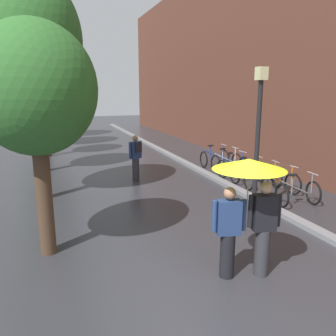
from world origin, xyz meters
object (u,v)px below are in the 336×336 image
Objects in this scene: street_tree_5 at (37,70)px; couple_under_umbrella at (248,197)px; street_tree_0 at (35,91)px; street_tree_1 at (29,41)px; parked_bicycle_3 at (247,172)px; parked_bicycle_4 at (233,167)px; parked_bicycle_0 at (298,193)px; street_tree_4 at (44,82)px; parked_bicycle_1 at (281,185)px; parked_bicycle_2 at (263,178)px; pedestrian_walking_midground at (136,157)px; street_tree_2 at (37,77)px; street_tree_3 at (42,79)px; street_lamp_post at (258,129)px; parked_bicycle_5 at (226,162)px; parked_bicycle_6 at (214,158)px.

street_tree_5 reaches higher than couple_under_umbrella.
street_tree_0 is 0.69× the size of street_tree_1.
parked_bicycle_3 is 0.96m from parked_bicycle_4.
street_tree_5 reaches higher than parked_bicycle_0.
street_tree_5 is 19.19m from parked_bicycle_0.
parked_bicycle_1 is (6.70, -12.80, -3.34)m from street_tree_4.
parked_bicycle_2 is 1.06× the size of parked_bicycle_3.
pedestrian_walking_midground is (3.25, 1.18, -3.69)m from street_tree_1.
street_tree_2 reaches higher than parked_bicycle_4.
street_tree_3 is at bearing 103.85° from couple_under_umbrella.
street_tree_4 reaches higher than parked_bicycle_3.
parked_bicycle_1 is (6.98, -2.27, -4.19)m from street_tree_1.
parked_bicycle_4 is 0.31× the size of street_lamp_post.
couple_under_umbrella reaches higher than parked_bicycle_5.
parked_bicycle_4 is at bearing -26.06° from street_tree_2.
parked_bicycle_6 is (6.86, 6.03, -2.85)m from street_tree_0.
street_tree_4 is at bearing 126.70° from parked_bicycle_5.
parked_bicycle_0 is 1.06× the size of parked_bicycle_3.
street_tree_3 is 4.48× the size of parked_bicycle_0.
street_tree_0 is at bearing -167.65° from parked_bicycle_1.
parked_bicycle_6 is (7.02, 2.26, -4.19)m from street_tree_1.
parked_bicycle_0 is 0.54× the size of couple_under_umbrella.
street_tree_2 is 6.72m from street_tree_4.
street_tree_3 is at bearing 131.01° from parked_bicycle_3.
parked_bicycle_2 is at bearing 19.40° from street_tree_0.
parked_bicycle_4 is (6.84, -3.35, -3.37)m from street_tree_2.
parked_bicycle_6 is (6.96, -1.55, -3.37)m from street_tree_2.
pedestrian_walking_midground reaches higher than parked_bicycle_3.
parked_bicycle_5 is at bearing 2.90° from pedestrian_walking_midground.
parked_bicycle_0 is (7.00, -17.37, -4.17)m from street_tree_5.
parked_bicycle_6 is 8.92m from couple_under_umbrella.
parked_bicycle_0 is 5.67m from pedestrian_walking_midground.
street_lamp_post is at bearing -130.60° from parked_bicycle_2.
street_tree_2 reaches higher than parked_bicycle_0.
street_tree_2 is 4.88× the size of parked_bicycle_6.
parked_bicycle_3 is 1.00× the size of parked_bicycle_6.
street_tree_4 is 3.83m from street_tree_5.
parked_bicycle_0 is 1.76m from parked_bicycle_2.
street_tree_1 reaches higher than parked_bicycle_4.
parked_bicycle_1 is (0.09, 0.86, 0.00)m from parked_bicycle_0.
parked_bicycle_4 is at bearing -63.05° from street_tree_5.
couple_under_umbrella is 1.28× the size of pedestrian_walking_midground.
street_tree_1 is 5.58× the size of parked_bicycle_1.
parked_bicycle_1 is 0.90m from parked_bicycle_2.
street_tree_2 is 0.96× the size of street_tree_4.
parked_bicycle_2 is 1.84m from parked_bicycle_4.
parked_bicycle_2 is 3.01m from street_lamp_post.
parked_bicycle_0 is (6.74, 0.63, -2.85)m from street_tree_0.
parked_bicycle_5 is at bearing -53.30° from street_tree_4.
street_tree_4 is at bearing 110.57° from street_lamp_post.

